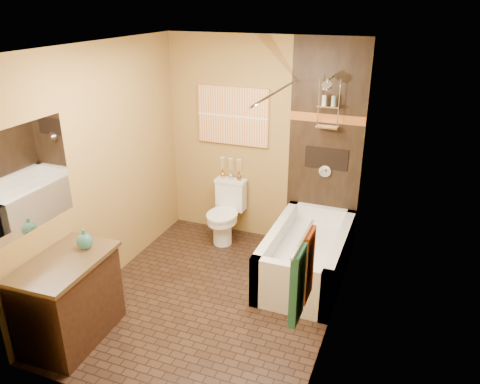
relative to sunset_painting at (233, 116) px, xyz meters
The scene contains 23 objects.
floor 2.17m from the sunset_painting, 76.31° to the right, with size 3.00×3.00×0.00m, color black.
wall_left 1.72m from the sunset_painting, 119.69° to the right, with size 0.02×3.00×2.50m, color olive.
wall_right 2.17m from the sunset_painting, 43.41° to the right, with size 0.02×3.00×2.50m, color olive.
wall_back 0.47m from the sunset_painting, ahead, with size 2.40×0.02×2.50m, color olive.
wall_front 3.01m from the sunset_painting, 83.12° to the right, with size 2.40×0.02×2.50m, color olive.
ceiling 1.79m from the sunset_painting, 76.31° to the right, with size 3.00×3.00×0.00m, color silver.
alcove_tile_back 1.17m from the sunset_painting, ahead, with size 0.85×0.01×2.50m, color black.
alcove_tile_right 1.73m from the sunset_painting, 25.11° to the right, with size 0.01×1.50×2.50m, color black.
mosaic_band_back 1.14m from the sunset_painting, ahead, with size 0.85×0.01×0.10m, color #964B1B.
mosaic_band_right 1.70m from the sunset_painting, 25.25° to the right, with size 0.01×1.50×0.10m, color #964B1B.
alcove_niche 1.23m from the sunset_painting, ahead, with size 0.50×0.01×0.25m, color black.
shower_fixtures 1.17m from the sunset_painting, ahead, with size 0.24×0.33×1.16m.
curtain_rod 1.15m from the sunset_painting, 43.68° to the right, with size 0.03×0.03×1.55m, color silver.
towel_bar 2.94m from the sunset_painting, 59.13° to the right, with size 0.02×0.02×0.55m, color silver.
towel_teal 3.08m from the sunset_painting, 60.22° to the right, with size 0.05×0.22×0.52m, color #1E6265.
towel_rust 2.86m from the sunset_painting, 57.61° to the right, with size 0.05×0.22×0.52m, color maroon.
sunset_painting is the anchor object (origin of this frame).
vanity_mirror 2.61m from the sunset_painting, 108.51° to the right, with size 0.01×1.00×0.90m, color white.
bathtub 1.91m from the sunset_painting, 32.02° to the right, with size 0.80×1.50×0.55m.
toilet 1.19m from the sunset_painting, 90.00° to the right, with size 0.39×0.57×0.76m.
vanity 2.78m from the sunset_painting, 102.87° to the right, with size 0.60×0.94×0.81m.
teal_bottle 2.38m from the sunset_painting, 103.00° to the right, with size 0.14×0.14×0.23m, color #287972, non-canonical shape.
bud_vases 0.65m from the sunset_painting, 90.00° to the right, with size 0.28×0.06×0.27m.
Camera 1 is at (1.73, -3.66, 2.89)m, focal length 35.00 mm.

